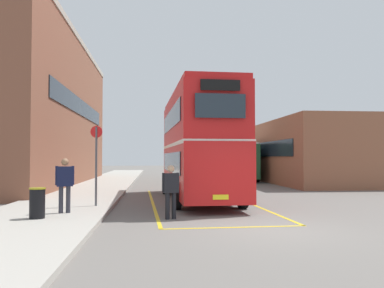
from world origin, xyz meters
TOP-DOWN VIEW (x-y plane):
  - ground_plane at (0.00, 14.40)m, footprint 135.60×135.60m
  - sidewalk_left at (-6.50, 16.80)m, footprint 4.00×57.60m
  - brick_building_left at (-11.18, 18.12)m, footprint 6.28×22.92m
  - depot_building_right at (9.20, 18.31)m, footprint 7.48×13.38m
  - double_decker_bus at (-1.02, 7.47)m, footprint 3.05×10.20m
  - single_deck_bus at (3.95, 22.61)m, footprint 3.33×9.01m
  - pedestrian_boarding at (-2.45, 2.08)m, footprint 0.54×0.35m
  - pedestrian_waiting_near at (-5.81, 2.75)m, footprint 0.56×0.35m
  - litter_bin at (-6.35, 1.65)m, footprint 0.46×0.46m
  - bus_stop_sign at (-5.09, 4.57)m, footprint 0.44×0.08m
  - bay_marking_yellow at (-0.98, 5.58)m, footprint 4.60×12.27m

SIDE VIEW (x-z plane):
  - ground_plane at x=0.00m, z-range 0.00..0.00m
  - bay_marking_yellow at x=-0.98m, z-range 0.00..0.01m
  - sidewalk_left at x=-6.50m, z-range 0.00..0.14m
  - litter_bin at x=-6.35m, z-range 0.14..1.03m
  - pedestrian_boarding at x=-2.45m, z-range 0.13..1.80m
  - pedestrian_waiting_near at x=-5.81m, z-range 0.28..2.03m
  - single_deck_bus at x=3.95m, z-range 0.13..3.15m
  - bus_stop_sign at x=-5.09m, z-range 0.42..3.36m
  - depot_building_right at x=9.20m, z-range 0.00..4.60m
  - double_decker_bus at x=-1.02m, z-range 0.14..4.89m
  - brick_building_left at x=-11.18m, z-range 0.00..10.18m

